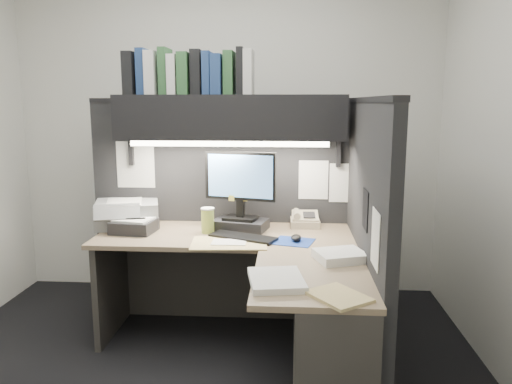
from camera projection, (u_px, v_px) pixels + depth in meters
floor at (197, 378)px, 2.94m from camera, size 3.50×3.50×0.00m
wall_back at (227, 133)px, 4.17m from camera, size 3.50×0.04×2.70m
wall_front at (74, 206)px, 1.22m from camera, size 3.50×0.04×2.70m
partition_back at (222, 211)px, 3.71m from camera, size 1.90×0.06×1.60m
partition_right at (366, 242)px, 2.91m from camera, size 0.06×1.50×1.60m
desk at (270, 309)px, 2.83m from camera, size 1.70×1.53×0.73m
overhead_shelf at (231, 117)px, 3.40m from camera, size 1.55×0.34×0.30m
task_light_tube at (229, 144)px, 3.29m from camera, size 1.32×0.04×0.04m
monitor at (241, 199)px, 3.42m from camera, size 0.50×0.30×0.54m
keyboard at (243, 237)px, 3.22m from camera, size 0.46×0.31×0.02m
mousepad at (294, 242)px, 3.15m from camera, size 0.29×0.27×0.00m
mouse at (296, 238)px, 3.16m from camera, size 0.07×0.11×0.04m
telephone at (305, 220)px, 3.55m from camera, size 0.21×0.22×0.08m
coffee_cup at (208, 221)px, 3.36m from camera, size 0.10×0.10×0.16m
printer at (127, 213)px, 3.57m from camera, size 0.52×0.47×0.17m
notebook_stack at (134, 226)px, 3.38m from camera, size 0.30×0.26×0.08m
open_folder at (229, 243)px, 3.11m from camera, size 0.49×0.34×0.01m
paper_stack_a at (340, 256)px, 2.78m from camera, size 0.32×0.30×0.05m
paper_stack_b at (276, 280)px, 2.43m from camera, size 0.31×0.36×0.03m
manila_stack at (339, 296)px, 2.25m from camera, size 0.32×0.33×0.01m
binder_row at (189, 73)px, 3.36m from camera, size 0.86×0.25×0.31m
pinned_papers at (273, 187)px, 3.27m from camera, size 1.76×1.31×0.51m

